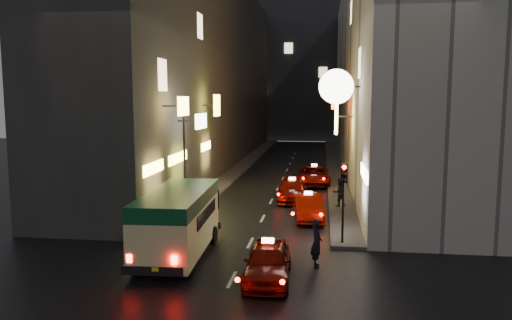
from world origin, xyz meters
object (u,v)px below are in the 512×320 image
at_px(minibus, 178,216).
at_px(taxi_near, 268,258).
at_px(pedestrian_crossing, 317,240).
at_px(lamp_post, 184,148).
at_px(traffic_light, 344,185).

height_order(minibus, taxi_near, minibus).
bearing_deg(pedestrian_crossing, minibus, 81.31).
xyz_separation_m(taxi_near, lamp_post, (-5.45, 8.88, 2.94)).
relative_size(minibus, pedestrian_crossing, 3.08).
bearing_deg(traffic_light, taxi_near, -122.27).
height_order(minibus, traffic_light, traffic_light).
height_order(pedestrian_crossing, traffic_light, traffic_light).
bearing_deg(taxi_near, traffic_light, 57.73).
xyz_separation_m(pedestrian_crossing, lamp_post, (-7.12, 7.25, 2.69)).
distance_m(traffic_light, lamp_post, 9.42).
bearing_deg(pedestrian_crossing, lamp_post, 39.62).
height_order(pedestrian_crossing, lamp_post, lamp_post).
height_order(minibus, pedestrian_crossing, minibus).
distance_m(minibus, taxi_near, 4.39).
relative_size(pedestrian_crossing, lamp_post, 0.33).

